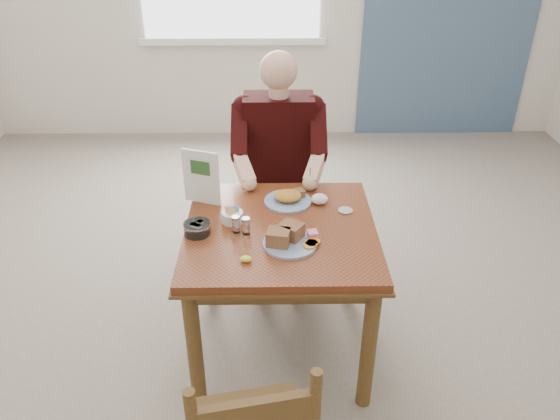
{
  "coord_description": "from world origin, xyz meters",
  "views": [
    {
      "loc": [
        -0.03,
        -2.18,
        2.12
      ],
      "look_at": [
        -0.0,
        0.0,
        0.84
      ],
      "focal_mm": 35.0,
      "sensor_mm": 36.0,
      "label": 1
    }
  ],
  "objects_px": {
    "chair_far": "(279,196)",
    "far_plate": "(289,198)",
    "table": "(281,247)",
    "diner": "(279,153)",
    "near_plate": "(288,238)"
  },
  "relations": [
    {
      "from": "table",
      "to": "near_plate",
      "type": "distance_m",
      "value": 0.2
    },
    {
      "from": "chair_far",
      "to": "far_plate",
      "type": "relative_size",
      "value": 3.02
    },
    {
      "from": "chair_far",
      "to": "far_plate",
      "type": "xyz_separation_m",
      "value": [
        0.04,
        -0.56,
        0.3
      ]
    },
    {
      "from": "table",
      "to": "far_plate",
      "type": "height_order",
      "value": "far_plate"
    },
    {
      "from": "near_plate",
      "to": "far_plate",
      "type": "xyz_separation_m",
      "value": [
        0.01,
        0.38,
        -0.01
      ]
    },
    {
      "from": "diner",
      "to": "near_plate",
      "type": "distance_m",
      "value": 0.85
    },
    {
      "from": "diner",
      "to": "far_plate",
      "type": "xyz_separation_m",
      "value": [
        0.04,
        -0.47,
        -0.04
      ]
    },
    {
      "from": "diner",
      "to": "near_plate",
      "type": "xyz_separation_m",
      "value": [
        0.03,
        -0.85,
        -0.03
      ]
    },
    {
      "from": "chair_far",
      "to": "diner",
      "type": "distance_m",
      "value": 0.34
    },
    {
      "from": "chair_far",
      "to": "far_plate",
      "type": "height_order",
      "value": "chair_far"
    },
    {
      "from": "chair_far",
      "to": "near_plate",
      "type": "relative_size",
      "value": 3.03
    },
    {
      "from": "table",
      "to": "chair_far",
      "type": "xyz_separation_m",
      "value": [
        0.0,
        0.8,
        -0.16
      ]
    },
    {
      "from": "chair_far",
      "to": "diner",
      "type": "bearing_deg",
      "value": -89.99
    },
    {
      "from": "table",
      "to": "far_plate",
      "type": "bearing_deg",
      "value": 79.55
    },
    {
      "from": "near_plate",
      "to": "diner",
      "type": "bearing_deg",
      "value": 92.25
    }
  ]
}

